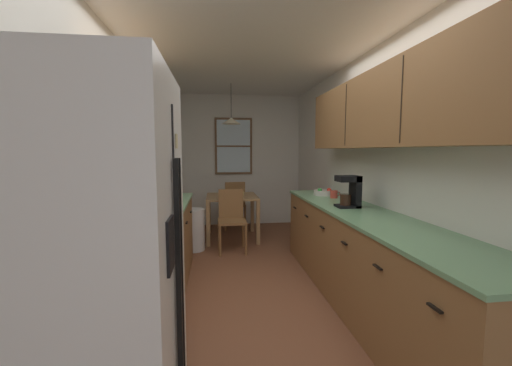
# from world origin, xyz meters

# --- Properties ---
(ground_plane) EXTENTS (12.00, 12.00, 0.00)m
(ground_plane) POSITION_xyz_m (0.00, 1.00, 0.00)
(ground_plane) COLOR brown
(wall_left) EXTENTS (0.10, 9.00, 2.55)m
(wall_left) POSITION_xyz_m (-1.35, 1.00, 1.27)
(wall_left) COLOR white
(wall_left) RESTS_ON ground
(wall_right) EXTENTS (0.10, 9.00, 2.55)m
(wall_right) POSITION_xyz_m (1.35, 1.00, 1.27)
(wall_right) COLOR white
(wall_right) RESTS_ON ground
(wall_back) EXTENTS (4.40, 0.10, 2.55)m
(wall_back) POSITION_xyz_m (0.00, 3.65, 1.27)
(wall_back) COLOR white
(wall_back) RESTS_ON ground
(ceiling_slab) EXTENTS (4.40, 9.00, 0.08)m
(ceiling_slab) POSITION_xyz_m (0.00, 1.00, 2.59)
(ceiling_slab) COLOR white
(refrigerator) EXTENTS (0.77, 0.80, 1.82)m
(refrigerator) POSITION_xyz_m (-0.93, -1.19, 0.91)
(refrigerator) COLOR white
(refrigerator) RESTS_ON ground
(stove_range) EXTENTS (0.66, 0.61, 1.10)m
(stove_range) POSITION_xyz_m (-0.99, -0.47, 0.47)
(stove_range) COLOR silver
(stove_range) RESTS_ON ground
(microwave_over_range) EXTENTS (0.39, 0.61, 0.33)m
(microwave_over_range) POSITION_xyz_m (-1.11, -0.47, 1.62)
(microwave_over_range) COLOR black
(counter_left) EXTENTS (0.64, 1.85, 0.90)m
(counter_left) POSITION_xyz_m (-1.00, 0.76, 0.45)
(counter_left) COLOR olive
(counter_left) RESTS_ON ground
(upper_cabinets_left) EXTENTS (0.33, 1.93, 0.72)m
(upper_cabinets_left) POSITION_xyz_m (-1.14, 0.71, 1.83)
(upper_cabinets_left) COLOR olive
(counter_right) EXTENTS (0.64, 3.34, 0.90)m
(counter_right) POSITION_xyz_m (1.00, 0.10, 0.45)
(counter_right) COLOR olive
(counter_right) RESTS_ON ground
(upper_cabinets_right) EXTENTS (0.33, 3.02, 0.68)m
(upper_cabinets_right) POSITION_xyz_m (1.14, 0.05, 1.84)
(upper_cabinets_right) COLOR olive
(dining_table) EXTENTS (0.83, 0.86, 0.73)m
(dining_table) POSITION_xyz_m (-0.11, 2.56, 0.61)
(dining_table) COLOR #A87F51
(dining_table) RESTS_ON ground
(dining_chair_near) EXTENTS (0.41, 0.41, 0.90)m
(dining_chair_near) POSITION_xyz_m (-0.15, 1.93, 0.50)
(dining_chair_near) COLOR olive
(dining_chair_near) RESTS_ON ground
(dining_chair_far) EXTENTS (0.43, 0.43, 0.90)m
(dining_chair_far) POSITION_xyz_m (-0.03, 3.20, 0.50)
(dining_chair_far) COLOR olive
(dining_chair_far) RESTS_ON ground
(pendant_light) EXTENTS (0.31, 0.31, 0.65)m
(pendant_light) POSITION_xyz_m (-0.11, 2.56, 1.96)
(pendant_light) COLOR black
(back_window) EXTENTS (0.73, 0.05, 1.10)m
(back_window) POSITION_xyz_m (-0.02, 3.58, 1.56)
(back_window) COLOR brown
(trash_bin) EXTENTS (0.31, 0.31, 0.62)m
(trash_bin) POSITION_xyz_m (-0.70, 2.00, 0.31)
(trash_bin) COLOR white
(trash_bin) RESTS_ON ground
(storage_canister) EXTENTS (0.11, 0.11, 0.16)m
(storage_canister) POSITION_xyz_m (-1.00, -0.01, 0.98)
(storage_canister) COLOR #265999
(storage_canister) RESTS_ON counter_left
(dish_towel) EXTENTS (0.02, 0.16, 0.24)m
(dish_towel) POSITION_xyz_m (-0.64, -0.31, 0.50)
(dish_towel) COLOR beige
(coffee_maker) EXTENTS (0.22, 0.18, 0.32)m
(coffee_maker) POSITION_xyz_m (0.98, 0.37, 1.07)
(coffee_maker) COLOR black
(coffee_maker) RESTS_ON counter_right
(mug_by_coffeemaker) EXTENTS (0.13, 0.09, 0.09)m
(mug_by_coffeemaker) POSITION_xyz_m (1.05, 0.99, 0.95)
(mug_by_coffeemaker) COLOR #BF3F33
(mug_by_coffeemaker) RESTS_ON counter_right
(fruit_bowl) EXTENTS (0.27, 0.27, 0.09)m
(fruit_bowl) POSITION_xyz_m (1.02, 1.25, 0.94)
(fruit_bowl) COLOR silver
(fruit_bowl) RESTS_ON counter_right
(table_serving_bowl) EXTENTS (0.17, 0.17, 0.06)m
(table_serving_bowl) POSITION_xyz_m (0.01, 2.63, 0.76)
(table_serving_bowl) COLOR #E0D14C
(table_serving_bowl) RESTS_ON dining_table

